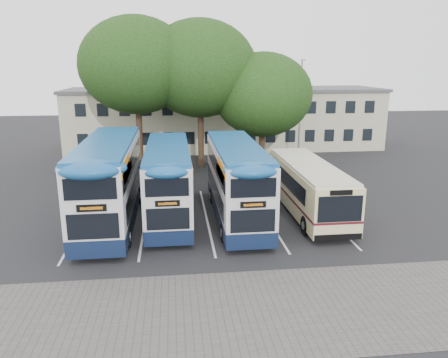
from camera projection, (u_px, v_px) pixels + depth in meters
name	position (u px, v px, depth m)	size (l,w,h in m)	color
ground	(292.00, 250.00, 20.94)	(120.00, 120.00, 0.00)	black
paving_strip	(275.00, 309.00, 15.91)	(40.00, 6.00, 0.01)	#595654
bay_lines	(206.00, 218.00, 25.32)	(14.12, 11.00, 0.01)	silver
depot_building	(225.00, 118.00, 46.05)	(32.40, 8.40, 6.20)	#B5B091
lamp_post	(300.00, 104.00, 39.49)	(0.25, 1.05, 9.06)	gray
tree_left	(136.00, 65.00, 34.85)	(9.10, 9.10, 12.40)	black
tree_mid	(200.00, 69.00, 35.84)	(9.38, 9.38, 12.25)	black
tree_right	(263.00, 95.00, 35.96)	(8.12, 8.12, 9.64)	black
bus_dd_left	(110.00, 178.00, 24.04)	(2.70, 11.12, 4.63)	#0F1B38
bus_dd_mid	(168.00, 178.00, 24.97)	(2.44, 10.05, 4.19)	#0F1B38
bus_dd_right	(237.00, 178.00, 24.70)	(2.52, 10.38, 4.33)	#0F1B38
bus_single	(308.00, 185.00, 25.89)	(2.57, 10.08, 3.01)	beige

